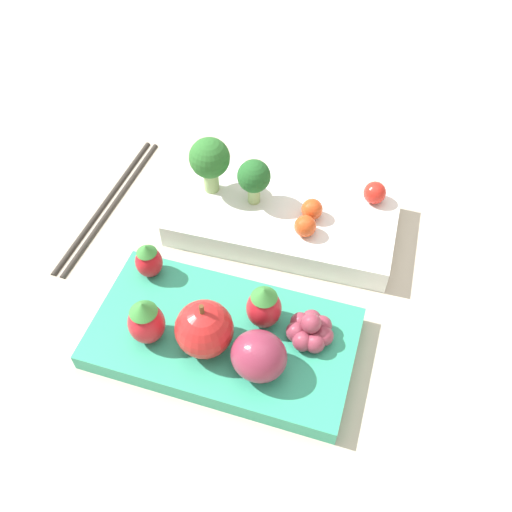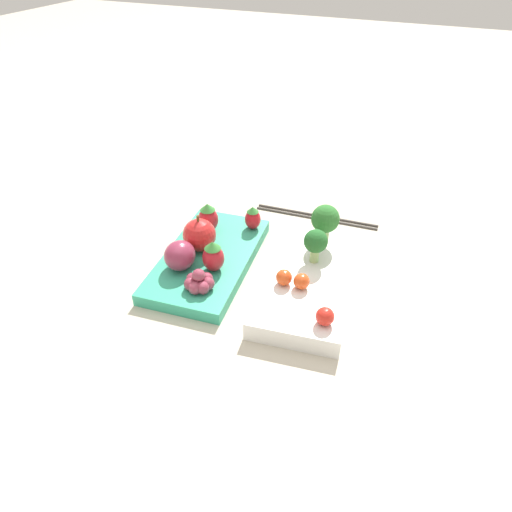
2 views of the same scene
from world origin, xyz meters
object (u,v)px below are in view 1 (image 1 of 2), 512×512
(broccoli_floret_1, at_px, (254,178))
(cherry_tomato_2, at_px, (375,193))
(strawberry_2, at_px, (264,306))
(bento_box_fruit, at_px, (223,338))
(broccoli_floret_0, at_px, (210,160))
(chopsticks_pair, at_px, (109,202))
(strawberry_1, at_px, (149,260))
(plum, at_px, (259,356))
(apple, at_px, (203,329))
(cherry_tomato_0, at_px, (305,226))
(cherry_tomato_1, at_px, (312,209))
(strawberry_0, at_px, (146,321))
(bento_box_savoury, at_px, (284,218))
(grape_cluster, at_px, (310,330))

(broccoli_floret_1, bearing_deg, cherry_tomato_2, 22.83)
(strawberry_2, bearing_deg, bento_box_fruit, -138.71)
(broccoli_floret_0, bearing_deg, chopsticks_pair, -159.06)
(strawberry_1, distance_m, plum, 0.14)
(bento_box_fruit, distance_m, strawberry_2, 0.05)
(chopsticks_pair, bearing_deg, plum, -29.52)
(strawberry_2, distance_m, chopsticks_pair, 0.23)
(apple, relative_size, strawberry_2, 1.23)
(broccoli_floret_1, xyz_separation_m, cherry_tomato_0, (0.06, -0.02, -0.02))
(broccoli_floret_1, distance_m, cherry_tomato_0, 0.07)
(broccoli_floret_1, xyz_separation_m, cherry_tomato_2, (0.11, 0.05, -0.02))
(bento_box_fruit, relative_size, strawberry_2, 5.10)
(broccoli_floret_0, xyz_separation_m, strawberry_1, (-0.01, -0.12, -0.03))
(strawberry_1, bearing_deg, cherry_tomato_1, 45.54)
(apple, height_order, strawberry_0, apple)
(bento_box_fruit, bearing_deg, bento_box_savoury, 90.69)
(broccoli_floret_0, relative_size, plum, 1.36)
(bento_box_savoury, height_order, cherry_tomato_1, cherry_tomato_1)
(grape_cluster, bearing_deg, strawberry_1, 176.97)
(strawberry_1, bearing_deg, bento_box_savoury, 53.68)
(cherry_tomato_2, xyz_separation_m, strawberry_0, (-0.13, -0.23, 0.00))
(cherry_tomato_0, relative_size, cherry_tomato_1, 1.00)
(strawberry_0, bearing_deg, plum, 4.25)
(broccoli_floret_1, bearing_deg, strawberry_1, -115.16)
(strawberry_1, bearing_deg, strawberry_0, -61.54)
(broccoli_floret_1, relative_size, grape_cluster, 1.24)
(broccoli_floret_0, height_order, apple, broccoli_floret_0)
(cherry_tomato_0, relative_size, grape_cluster, 0.52)
(grape_cluster, bearing_deg, apple, -152.59)
(strawberry_2, bearing_deg, strawberry_1, 175.76)
(plum, bearing_deg, cherry_tomato_2, 80.63)
(bento_box_fruit, relative_size, broccoli_floret_1, 4.72)
(cherry_tomato_0, height_order, apple, apple)
(chopsticks_pair, bearing_deg, bento_box_fruit, -30.34)
(cherry_tomato_0, xyz_separation_m, strawberry_2, (-0.00, -0.10, 0.00))
(cherry_tomato_1, bearing_deg, strawberry_1, -134.46)
(strawberry_1, bearing_deg, cherry_tomato_2, 44.49)
(cherry_tomato_2, height_order, strawberry_0, strawberry_0)
(bento_box_fruit, height_order, plum, plum)
(apple, bearing_deg, bento_box_fruit, 60.79)
(cherry_tomato_1, xyz_separation_m, strawberry_2, (0.00, -0.13, 0.00))
(broccoli_floret_0, bearing_deg, cherry_tomato_2, 16.74)
(bento_box_savoury, relative_size, cherry_tomato_0, 11.17)
(bento_box_savoury, xyz_separation_m, strawberry_2, (0.03, -0.13, 0.03))
(cherry_tomato_0, bearing_deg, grape_cluster, -67.98)
(chopsticks_pair, bearing_deg, strawberry_2, -21.53)
(strawberry_1, xyz_separation_m, grape_cluster, (0.16, -0.01, -0.01))
(bento_box_fruit, height_order, cherry_tomato_0, cherry_tomato_0)
(broccoli_floret_1, height_order, chopsticks_pair, broccoli_floret_1)
(cherry_tomato_0, xyz_separation_m, apple, (-0.04, -0.14, 0.01))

